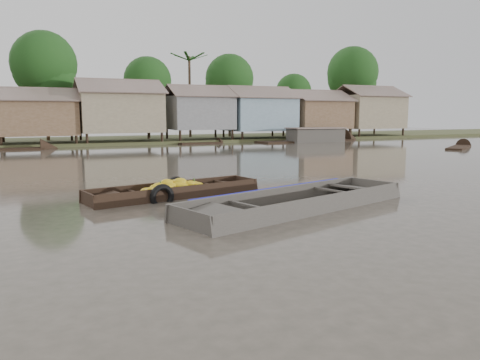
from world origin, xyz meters
name	(u,v)px	position (x,y,z in m)	size (l,w,h in m)	color
ground	(232,215)	(0.00, 0.00, 0.00)	(120.00, 120.00, 0.00)	#454035
riverbank	(121,107)	(3.03, 31.86, 3.07)	(120.00, 12.47, 10.22)	#384723
banana_boat	(173,192)	(-0.61, 3.19, 0.15)	(5.67, 2.43, 0.79)	black
viewer_boat	(297,206)	(1.95, 0.06, 0.05)	(7.47, 3.88, 0.58)	#453E3A
distant_boats	(254,141)	(12.73, 24.81, 0.21)	(47.15, 15.30, 1.38)	black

